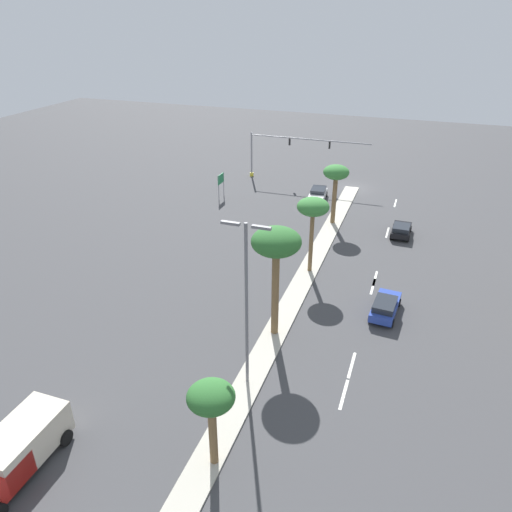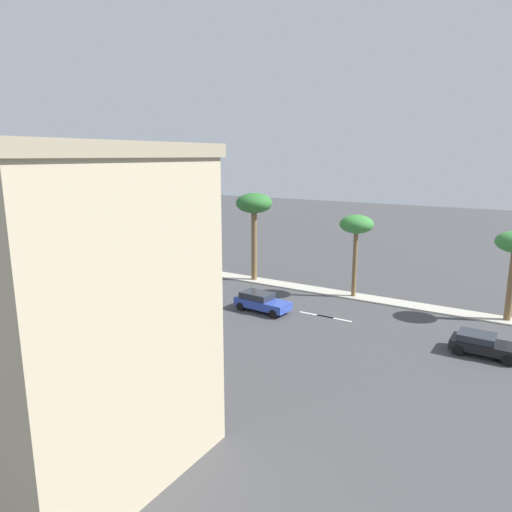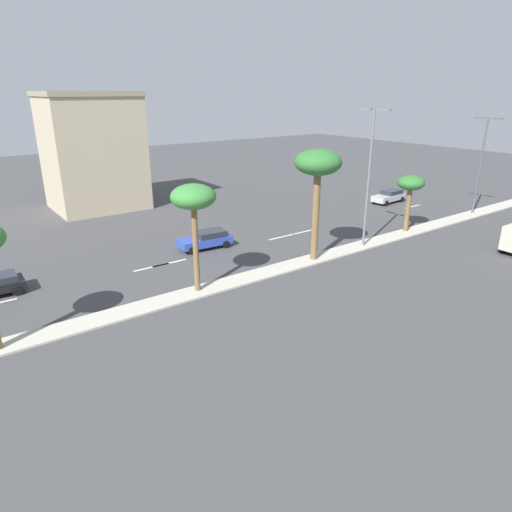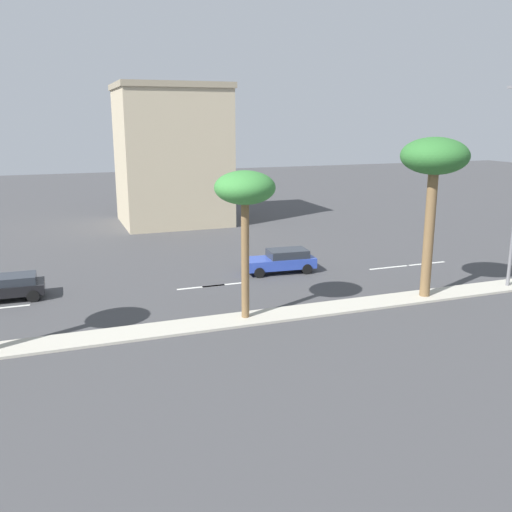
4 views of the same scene
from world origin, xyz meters
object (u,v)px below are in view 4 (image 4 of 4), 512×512
object	(u,v)px
palm_tree_mid	(434,162)
sedan_black_center	(9,287)
commercial_building	(172,155)
sedan_blue_far	(281,260)
palm_tree_rear	(245,192)

from	to	relation	value
palm_tree_mid	sedan_black_center	size ratio (longest dim) A/B	2.17
sedan_black_center	palm_tree_mid	bearing A→B (deg)	70.52
commercial_building	sedan_black_center	xyz separation A→B (m)	(19.41, -13.11, -5.49)
commercial_building	sedan_blue_far	bearing A→B (deg)	7.64
commercial_building	sedan_black_center	distance (m)	24.06
palm_tree_rear	palm_tree_mid	world-z (taller)	palm_tree_mid
sedan_blue_far	palm_tree_rear	bearing A→B (deg)	-34.10
sedan_blue_far	palm_tree_mid	bearing A→B (deg)	35.23
palm_tree_rear	sedan_blue_far	distance (m)	10.26
palm_tree_rear	sedan_black_center	distance (m)	14.10
commercial_building	sedan_blue_far	world-z (taller)	commercial_building
sedan_blue_far	sedan_black_center	size ratio (longest dim) A/B	1.17
commercial_building	palm_tree_mid	size ratio (longest dim) A/B	1.47
palm_tree_mid	sedan_blue_far	size ratio (longest dim) A/B	1.85
palm_tree_rear	sedan_black_center	bearing A→B (deg)	-123.76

